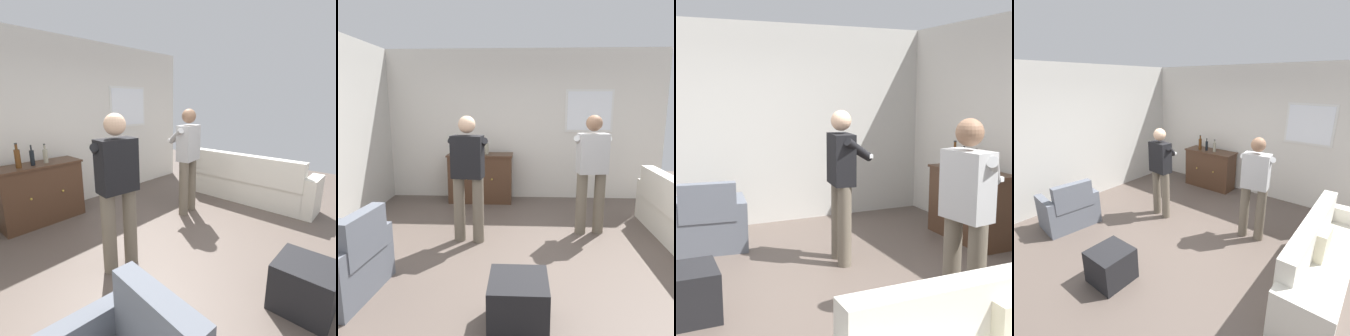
% 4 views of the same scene
% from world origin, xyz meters
% --- Properties ---
extents(ground, '(10.40, 10.40, 0.00)m').
position_xyz_m(ground, '(0.00, 0.00, 0.00)').
color(ground, brown).
extents(wall_back_with_window, '(5.20, 0.15, 2.80)m').
position_xyz_m(wall_back_with_window, '(0.02, 2.66, 1.41)').
color(wall_back_with_window, silver).
rests_on(wall_back_with_window, ground).
extents(armchair, '(0.74, 0.95, 0.85)m').
position_xyz_m(armchair, '(-1.77, -0.79, 0.29)').
color(armchair, slate).
rests_on(armchair, ground).
extents(sideboard_cabinet, '(1.19, 0.49, 0.90)m').
position_xyz_m(sideboard_cabinet, '(-0.82, 2.30, 0.45)').
color(sideboard_cabinet, '#472D1E').
rests_on(sideboard_cabinet, ground).
extents(bottle_wine_green, '(0.07, 0.07, 0.28)m').
position_xyz_m(bottle_wine_green, '(-0.70, 2.27, 1.01)').
color(bottle_wine_green, gray).
rests_on(bottle_wine_green, sideboard_cabinet).
extents(bottle_liquor_amber, '(0.07, 0.07, 0.34)m').
position_xyz_m(bottle_liquor_amber, '(-1.09, 2.25, 1.04)').
color(bottle_liquor_amber, '#593314').
rests_on(bottle_liquor_amber, sideboard_cabinet).
extents(bottle_spirits_clear, '(0.06, 0.06, 0.29)m').
position_xyz_m(bottle_spirits_clear, '(-0.90, 2.25, 1.02)').
color(bottle_spirits_clear, black).
rests_on(bottle_spirits_clear, sideboard_cabinet).
extents(ottoman, '(0.49, 0.49, 0.44)m').
position_xyz_m(ottoman, '(-0.08, -1.19, 0.22)').
color(ottoman, black).
rests_on(ottoman, ground).
extents(person_standing_left, '(0.55, 0.50, 1.68)m').
position_xyz_m(person_standing_left, '(-0.76, 0.51, 0.94)').
color(person_standing_left, '#6B6051').
rests_on(person_standing_left, ground).
extents(person_standing_right, '(0.55, 0.50, 1.68)m').
position_xyz_m(person_standing_right, '(0.91, 0.87, 0.94)').
color(person_standing_right, '#6B6051').
rests_on(person_standing_right, ground).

